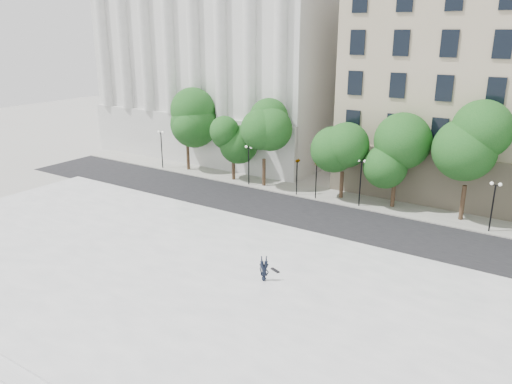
% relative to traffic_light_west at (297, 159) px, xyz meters
% --- Properties ---
extents(ground, '(160.00, 160.00, 0.00)m').
position_rel_traffic_light_west_xyz_m(ground, '(-0.11, -22.30, -3.67)').
color(ground, '#A9A79F').
rests_on(ground, ground).
extents(plaza, '(44.00, 22.00, 0.45)m').
position_rel_traffic_light_west_xyz_m(plaza, '(-0.11, -19.30, -3.45)').
color(plaza, white).
rests_on(plaza, ground).
extents(street, '(60.00, 8.00, 0.02)m').
position_rel_traffic_light_west_xyz_m(street, '(-0.11, -4.30, -3.66)').
color(street, black).
rests_on(street, ground).
extents(far_sidewalk, '(60.00, 4.00, 0.12)m').
position_rel_traffic_light_west_xyz_m(far_sidewalk, '(-0.11, 1.70, -3.61)').
color(far_sidewalk, '#B3B0A5').
rests_on(far_sidewalk, ground).
extents(building_west, '(31.50, 27.65, 25.60)m').
position_rel_traffic_light_west_xyz_m(building_west, '(-17.11, 16.27, 9.21)').
color(building_west, silver).
rests_on(building_west, ground).
extents(traffic_light_west, '(0.81, 1.71, 4.18)m').
position_rel_traffic_light_west_xyz_m(traffic_light_west, '(0.00, 0.00, 0.00)').
color(traffic_light_west, black).
rests_on(traffic_light_west, ground).
extents(traffic_light_east, '(1.01, 1.79, 4.21)m').
position_rel_traffic_light_west_xyz_m(traffic_light_east, '(2.06, 0.00, 0.04)').
color(traffic_light_east, black).
rests_on(traffic_light_east, ground).
extents(person_lying, '(1.37, 1.71, 0.45)m').
position_rel_traffic_light_west_xyz_m(person_lying, '(7.14, -17.05, -3.00)').
color(person_lying, black).
rests_on(person_lying, plaza).
extents(skateboard, '(0.77, 0.46, 0.08)m').
position_rel_traffic_light_west_xyz_m(skateboard, '(7.04, -15.56, -3.18)').
color(skateboard, black).
rests_on(skateboard, plaza).
extents(street_trees, '(41.69, 5.33, 7.91)m').
position_rel_traffic_light_west_xyz_m(street_trees, '(3.71, 1.43, 1.43)').
color(street_trees, '#382619').
rests_on(street_trees, ground).
extents(lamp_posts, '(36.14, 0.28, 4.48)m').
position_rel_traffic_light_west_xyz_m(lamp_posts, '(-0.14, 0.30, -0.69)').
color(lamp_posts, black).
rests_on(lamp_posts, ground).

